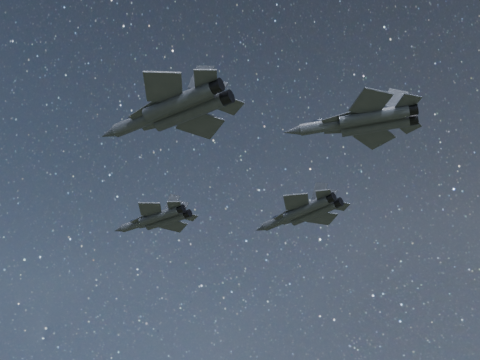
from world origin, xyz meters
The scene contains 4 objects.
jet_lead centered at (-17.65, 2.56, 151.44)m, with size 16.41×11.50×4.14m.
jet_left centered at (3.53, 15.06, 151.33)m, with size 17.95×12.60×4.53m.
jet_right centered at (5.09, -18.41, 149.34)m, with size 20.06×14.02×5.05m.
jet_slot centered at (22.86, -3.20, 148.96)m, with size 17.22×11.42×4.39m.
Camera 1 is at (42.30, -55.46, 104.28)m, focal length 42.00 mm.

